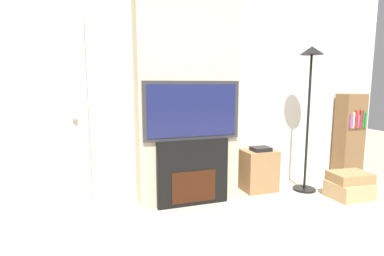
{
  "coord_description": "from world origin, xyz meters",
  "views": [
    {
      "loc": [
        -1.03,
        -1.49,
        1.35
      ],
      "look_at": [
        0.0,
        1.61,
        0.88
      ],
      "focal_mm": 28.0,
      "sensor_mm": 36.0,
      "label": 1
    }
  ],
  "objects_px": {
    "media_stand": "(259,170)",
    "bookshelf": "(349,136)",
    "television": "(192,111)",
    "floor_lamp": "(310,85)",
    "fireplace": "(192,172)",
    "box_stack": "(350,185)"
  },
  "relations": [
    {
      "from": "floor_lamp",
      "to": "bookshelf",
      "type": "bearing_deg",
      "value": 15.5
    },
    {
      "from": "fireplace",
      "to": "media_stand",
      "type": "xyz_separation_m",
      "value": [
        0.95,
        0.16,
        -0.1
      ]
    },
    {
      "from": "floor_lamp",
      "to": "media_stand",
      "type": "relative_size",
      "value": 3.16
    },
    {
      "from": "fireplace",
      "to": "floor_lamp",
      "type": "bearing_deg",
      "value": -1.24
    },
    {
      "from": "box_stack",
      "to": "fireplace",
      "type": "bearing_deg",
      "value": 167.3
    },
    {
      "from": "television",
      "to": "floor_lamp",
      "type": "relative_size",
      "value": 0.6
    },
    {
      "from": "television",
      "to": "media_stand",
      "type": "distance_m",
      "value": 1.25
    },
    {
      "from": "television",
      "to": "box_stack",
      "type": "bearing_deg",
      "value": -12.64
    },
    {
      "from": "fireplace",
      "to": "floor_lamp",
      "type": "distance_m",
      "value": 1.81
    },
    {
      "from": "media_stand",
      "to": "bookshelf",
      "type": "bearing_deg",
      "value": 2.92
    },
    {
      "from": "television",
      "to": "floor_lamp",
      "type": "distance_m",
      "value": 1.54
    },
    {
      "from": "box_stack",
      "to": "media_stand",
      "type": "height_order",
      "value": "media_stand"
    },
    {
      "from": "floor_lamp",
      "to": "bookshelf",
      "type": "xyz_separation_m",
      "value": [
        0.96,
        0.27,
        -0.73
      ]
    },
    {
      "from": "media_stand",
      "to": "fireplace",
      "type": "bearing_deg",
      "value": -170.74
    },
    {
      "from": "television",
      "to": "fireplace",
      "type": "bearing_deg",
      "value": 90.0
    },
    {
      "from": "television",
      "to": "floor_lamp",
      "type": "height_order",
      "value": "floor_lamp"
    },
    {
      "from": "fireplace",
      "to": "television",
      "type": "bearing_deg",
      "value": -90.0
    },
    {
      "from": "fireplace",
      "to": "box_stack",
      "type": "distance_m",
      "value": 1.92
    },
    {
      "from": "fireplace",
      "to": "floor_lamp",
      "type": "relative_size",
      "value": 0.45
    },
    {
      "from": "television",
      "to": "bookshelf",
      "type": "height_order",
      "value": "television"
    },
    {
      "from": "floor_lamp",
      "to": "box_stack",
      "type": "distance_m",
      "value": 1.3
    },
    {
      "from": "box_stack",
      "to": "floor_lamp",
      "type": "bearing_deg",
      "value": 131.37
    }
  ]
}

